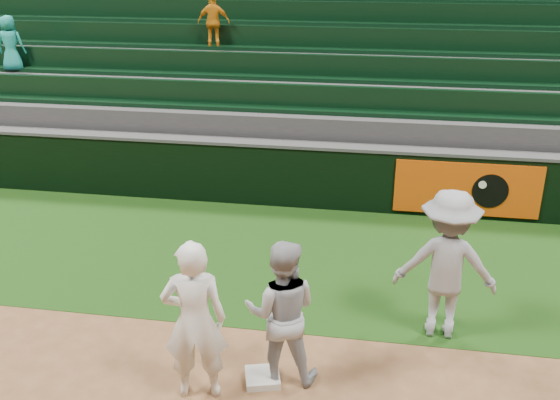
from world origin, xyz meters
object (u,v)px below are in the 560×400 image
object	(u,v)px
first_base	(263,377)
baserunner	(282,312)
base_coach	(446,265)
first_baseman	(194,321)

from	to	relation	value
first_base	baserunner	xyz separation A→B (m)	(0.21, 0.12, 0.84)
first_base	base_coach	bearing A→B (deg)	32.53
first_base	base_coach	xyz separation A→B (m)	(2.11, 1.34, 0.96)
first_baseman	base_coach	distance (m)	3.25
base_coach	first_base	bearing A→B (deg)	35.36
first_base	base_coach	world-z (taller)	base_coach
first_baseman	base_coach	world-z (taller)	base_coach
first_base	first_baseman	world-z (taller)	first_baseman
baserunner	first_base	bearing A→B (deg)	26.74
first_baseman	base_coach	xyz separation A→B (m)	(2.79, 1.67, 0.04)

